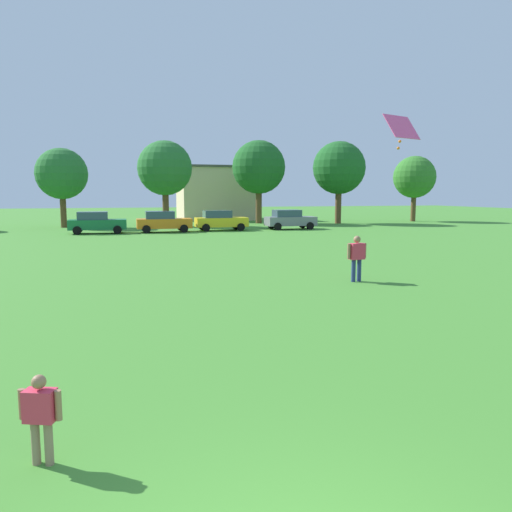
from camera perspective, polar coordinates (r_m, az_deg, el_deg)
The scene contains 14 objects.
ground_plane at distance 33.18m, azimuth -13.63°, elevation 1.67°, with size 160.00×160.00×0.00m, color #42842D.
child_kite_flyer at distance 6.34m, azimuth -23.51°, elevation -16.07°, with size 0.48×0.31×1.06m.
adult_bystander at distance 17.67m, azimuth 11.49°, elevation 0.17°, with size 0.76×0.36×1.61m.
kite at distance 17.51m, azimuth 16.36°, elevation 13.88°, with size 1.40×0.98×1.14m.
parked_car_green_0 at distance 40.38m, azimuth -17.85°, elevation 3.69°, with size 4.30×2.02×1.68m.
parked_car_orange_1 at distance 40.48m, azimuth -10.62°, elevation 3.92°, with size 4.30×2.02×1.68m.
parked_car_yellow_2 at distance 41.67m, azimuth -4.12°, elevation 4.11°, with size 4.30×2.02×1.68m.
parked_car_gray_3 at distance 43.20m, azimuth 3.88°, elevation 4.22°, with size 4.30×2.02×1.68m.
tree_left at distance 48.49m, azimuth -21.43°, elevation 8.76°, with size 4.58×4.58×7.14m.
tree_center_left at distance 48.64m, azimuth -10.42°, elevation 9.87°, with size 5.18×5.18×8.08m.
tree_center_right at distance 51.73m, azimuth 0.32°, elevation 10.13°, with size 5.45×5.45×8.50m.
tree_right at distance 52.36m, azimuth 9.51°, elevation 9.92°, with size 5.39×5.39×8.39m.
tree_far_right at distance 58.18m, azimuth 17.74°, elevation 8.60°, with size 4.62×4.62×7.20m.
house_left at distance 59.82m, azimuth -4.53°, elevation 7.22°, with size 9.15×7.50×6.26m.
Camera 1 is at (-1.21, -3.01, 3.07)m, focal length 34.83 mm.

